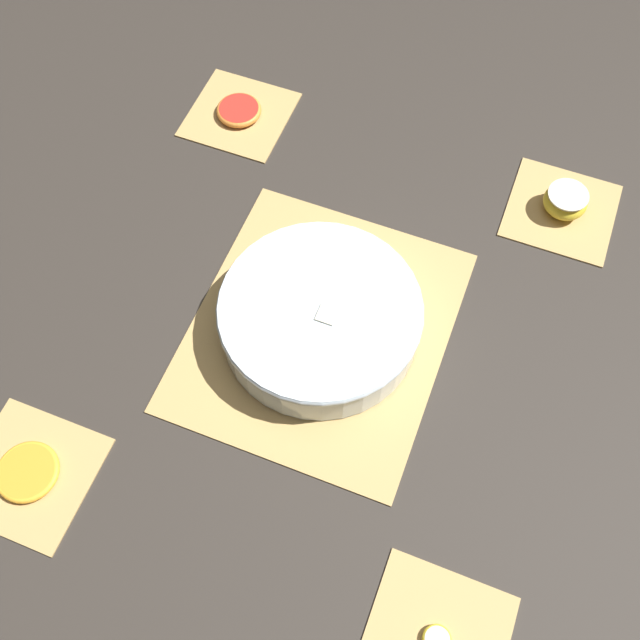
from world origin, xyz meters
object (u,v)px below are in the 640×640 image
Objects in this scene: orange_slice_whole at (27,472)px; grapefruit_slice at (239,110)px; banana_coin_single at (437,640)px; fruit_salad_bowl at (320,316)px; apple_half at (565,201)px.

orange_slice_whole is 1.09× the size of grapefruit_slice.
banana_coin_single is 0.90m from grapefruit_slice.
orange_slice_whole is 2.38× the size of banana_coin_single.
apple_half is (-0.35, 0.29, -0.02)m from fruit_salad_bowl.
grapefruit_slice is at bearing -140.39° from banana_coin_single.
apple_half is 0.81× the size of orange_slice_whole.
grapefruit_slice is (-0.69, -0.00, 0.00)m from orange_slice_whole.
apple_half is at bearing 90.00° from grapefruit_slice.
grapefruit_slice is at bearing -140.35° from fruit_salad_bowl.
orange_slice_whole is at bearing -39.61° from apple_half.
orange_slice_whole is 0.57m from banana_coin_single.
fruit_salad_bowl is 4.21× the size of apple_half.
fruit_salad_bowl reaches higher than banana_coin_single.
apple_half reaches higher than banana_coin_single.
apple_half is at bearing 140.39° from fruit_salad_bowl.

